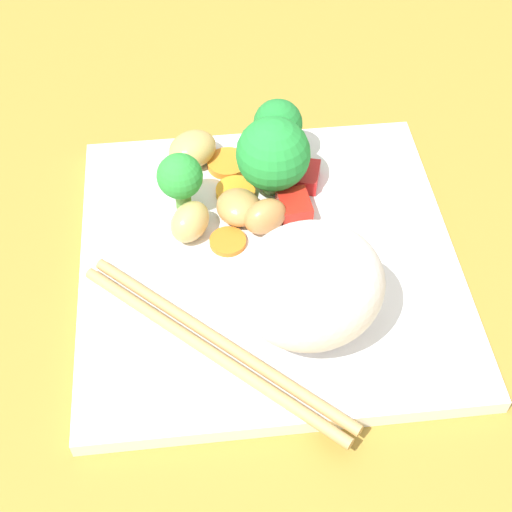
# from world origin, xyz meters

# --- Properties ---
(ground_plane) EXTENTS (1.10, 1.10, 0.02)m
(ground_plane) POSITION_xyz_m (0.00, 0.00, -0.01)
(ground_plane) COLOR olive
(square_plate) EXTENTS (0.27, 0.27, 0.01)m
(square_plate) POSITION_xyz_m (0.00, 0.00, 0.01)
(square_plate) COLOR white
(square_plate) RESTS_ON ground_plane
(rice_mound) EXTENTS (0.10, 0.09, 0.08)m
(rice_mound) POSITION_xyz_m (-0.02, 0.06, 0.05)
(rice_mound) COLOR white
(rice_mound) RESTS_ON square_plate
(broccoli_floret_0) EXTENTS (0.05, 0.05, 0.06)m
(broccoli_floret_0) POSITION_xyz_m (-0.01, -0.06, 0.05)
(broccoli_floret_0) COLOR #69A555
(broccoli_floret_0) RESTS_ON square_plate
(broccoli_floret_1) EXTENTS (0.04, 0.04, 0.06)m
(broccoli_floret_1) POSITION_xyz_m (-0.02, -0.10, 0.05)
(broccoli_floret_1) COLOR #739F51
(broccoli_floret_1) RESTS_ON square_plate
(broccoli_floret_2) EXTENTS (0.03, 0.03, 0.05)m
(broccoli_floret_2) POSITION_xyz_m (0.06, -0.05, 0.04)
(broccoli_floret_2) COLOR #5D943B
(broccoli_floret_2) RESTS_ON square_plate
(carrot_slice_0) EXTENTS (0.04, 0.04, 0.01)m
(carrot_slice_0) POSITION_xyz_m (0.02, -0.09, 0.02)
(carrot_slice_0) COLOR orange
(carrot_slice_0) RESTS_ON square_plate
(carrot_slice_1) EXTENTS (0.04, 0.04, 0.01)m
(carrot_slice_1) POSITION_xyz_m (0.02, -0.06, 0.02)
(carrot_slice_1) COLOR orange
(carrot_slice_1) RESTS_ON square_plate
(carrot_slice_2) EXTENTS (0.04, 0.04, 0.00)m
(carrot_slice_2) POSITION_xyz_m (0.03, -0.01, 0.01)
(carrot_slice_2) COLOR orange
(carrot_slice_2) RESTS_ON square_plate
(pepper_chunk_0) EXTENTS (0.03, 0.03, 0.01)m
(pepper_chunk_0) POSITION_xyz_m (-0.03, -0.07, 0.02)
(pepper_chunk_0) COLOR red
(pepper_chunk_0) RESTS_ON square_plate
(pepper_chunk_1) EXTENTS (0.03, 0.03, 0.02)m
(pepper_chunk_1) POSITION_xyz_m (-0.02, -0.04, 0.02)
(pepper_chunk_1) COLOR red
(pepper_chunk_1) RESTS_ON square_plate
(chicken_piece_0) EXTENTS (0.04, 0.04, 0.03)m
(chicken_piece_0) POSITION_xyz_m (0.00, -0.03, 0.03)
(chicken_piece_0) COLOR #C18047
(chicken_piece_0) RESTS_ON square_plate
(chicken_piece_1) EXTENTS (0.05, 0.05, 0.02)m
(chicken_piece_1) POSITION_xyz_m (0.05, -0.10, 0.02)
(chicken_piece_1) COLOR tan
(chicken_piece_1) RESTS_ON square_plate
(chicken_piece_2) EXTENTS (0.04, 0.04, 0.03)m
(chicken_piece_2) POSITION_xyz_m (0.05, -0.02, 0.03)
(chicken_piece_2) COLOR tan
(chicken_piece_2) RESTS_ON square_plate
(chicken_piece_3) EXTENTS (0.05, 0.05, 0.02)m
(chicken_piece_3) POSITION_xyz_m (0.02, -0.04, 0.02)
(chicken_piece_3) COLOR #B7864B
(chicken_piece_3) RESTS_ON square_plate
(chopstick_pair) EXTENTS (0.17, 0.15, 0.01)m
(chopstick_pair) POSITION_xyz_m (0.04, 0.07, 0.02)
(chopstick_pair) COLOR tan
(chopstick_pair) RESTS_ON square_plate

